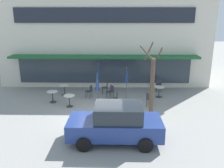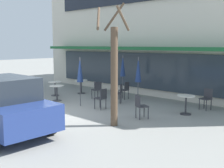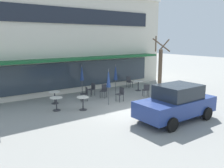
{
  "view_description": "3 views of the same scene",
  "coord_description": "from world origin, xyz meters",
  "px_view_note": "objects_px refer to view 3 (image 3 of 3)",
  "views": [
    {
      "loc": [
        0.89,
        -12.1,
        5.57
      ],
      "look_at": [
        0.64,
        3.14,
        1.1
      ],
      "focal_mm": 38.0,
      "sensor_mm": 36.0,
      "label": 1
    },
    {
      "loc": [
        9.27,
        -6.19,
        2.74
      ],
      "look_at": [
        0.32,
        3.25,
        0.91
      ],
      "focal_mm": 45.0,
      "sensor_mm": 36.0,
      "label": 2
    },
    {
      "loc": [
        -8.26,
        -9.59,
        3.99
      ],
      "look_at": [
        0.71,
        2.73,
        1.04
      ],
      "focal_mm": 38.0,
      "sensor_mm": 36.0,
      "label": 3
    }
  ],
  "objects_px": {
    "cafe_chair_2": "(121,93)",
    "cafe_chair_5": "(85,93)",
    "patio_umbrella_cream_folded": "(116,72)",
    "patio_umbrella_corner_open": "(108,78)",
    "cafe_table_streetside": "(55,95)",
    "cafe_table_by_tree": "(138,84)",
    "patio_umbrella_green_folded": "(82,73)",
    "cafe_chair_0": "(92,88)",
    "cafe_table_near_wall": "(56,102)",
    "street_tree": "(160,73)",
    "cafe_table_mid_patio": "(83,101)",
    "cafe_chair_1": "(104,90)",
    "cafe_chair_3": "(146,89)",
    "cafe_chair_4": "(129,81)",
    "parked_sedan": "(176,103)"
  },
  "relations": [
    {
      "from": "cafe_table_mid_patio",
      "to": "parked_sedan",
      "type": "xyz_separation_m",
      "value": [
        2.91,
        -4.15,
        0.36
      ]
    },
    {
      "from": "patio_umbrella_corner_open",
      "to": "cafe_chair_2",
      "type": "relative_size",
      "value": 2.47
    },
    {
      "from": "cafe_table_by_tree",
      "to": "patio_umbrella_corner_open",
      "type": "relative_size",
      "value": 0.35
    },
    {
      "from": "patio_umbrella_green_folded",
      "to": "cafe_chair_5",
      "type": "bearing_deg",
      "value": -111.92
    },
    {
      "from": "cafe_table_streetside",
      "to": "patio_umbrella_cream_folded",
      "type": "height_order",
      "value": "patio_umbrella_cream_folded"
    },
    {
      "from": "patio_umbrella_cream_folded",
      "to": "patio_umbrella_corner_open",
      "type": "relative_size",
      "value": 1.0
    },
    {
      "from": "cafe_table_mid_patio",
      "to": "cafe_chair_3",
      "type": "relative_size",
      "value": 0.85
    },
    {
      "from": "cafe_table_mid_patio",
      "to": "cafe_chair_4",
      "type": "distance_m",
      "value": 6.97
    },
    {
      "from": "cafe_chair_0",
      "to": "cafe_chair_4",
      "type": "height_order",
      "value": "same"
    },
    {
      "from": "cafe_chair_0",
      "to": "cafe_chair_5",
      "type": "height_order",
      "value": "same"
    },
    {
      "from": "cafe_table_by_tree",
      "to": "patio_umbrella_green_folded",
      "type": "relative_size",
      "value": 0.35
    },
    {
      "from": "patio_umbrella_green_folded",
      "to": "cafe_chair_0",
      "type": "bearing_deg",
      "value": -39.04
    },
    {
      "from": "cafe_chair_1",
      "to": "street_tree",
      "type": "bearing_deg",
      "value": -50.48
    },
    {
      "from": "cafe_table_by_tree",
      "to": "cafe_chair_2",
      "type": "bearing_deg",
      "value": -151.3
    },
    {
      "from": "cafe_chair_3",
      "to": "street_tree",
      "type": "xyz_separation_m",
      "value": [
        -0.12,
        -1.31,
        1.33
      ]
    },
    {
      "from": "cafe_chair_0",
      "to": "street_tree",
      "type": "distance_m",
      "value": 4.84
    },
    {
      "from": "cafe_table_streetside",
      "to": "cafe_chair_4",
      "type": "height_order",
      "value": "cafe_chair_4"
    },
    {
      "from": "cafe_chair_1",
      "to": "cafe_chair_5",
      "type": "bearing_deg",
      "value": -179.46
    },
    {
      "from": "cafe_chair_0",
      "to": "cafe_chair_2",
      "type": "xyz_separation_m",
      "value": [
        0.71,
        -2.34,
        0.0
      ]
    },
    {
      "from": "cafe_table_by_tree",
      "to": "cafe_chair_2",
      "type": "height_order",
      "value": "cafe_chair_2"
    },
    {
      "from": "patio_umbrella_cream_folded",
      "to": "street_tree",
      "type": "xyz_separation_m",
      "value": [
        1.29,
        -2.95,
        0.22
      ]
    },
    {
      "from": "patio_umbrella_corner_open",
      "to": "street_tree",
      "type": "distance_m",
      "value": 3.37
    },
    {
      "from": "cafe_chair_1",
      "to": "cafe_chair_2",
      "type": "distance_m",
      "value": 1.48
    },
    {
      "from": "cafe_table_streetside",
      "to": "cafe_chair_2",
      "type": "bearing_deg",
      "value": -28.23
    },
    {
      "from": "cafe_table_streetside",
      "to": "cafe_chair_3",
      "type": "height_order",
      "value": "cafe_chair_3"
    },
    {
      "from": "cafe_table_by_tree",
      "to": "cafe_chair_5",
      "type": "bearing_deg",
      "value": -177.14
    },
    {
      "from": "cafe_table_near_wall",
      "to": "patio_umbrella_green_folded",
      "type": "distance_m",
      "value": 3.83
    },
    {
      "from": "cafe_table_by_tree",
      "to": "patio_umbrella_green_folded",
      "type": "distance_m",
      "value": 4.58
    },
    {
      "from": "cafe_chair_1",
      "to": "patio_umbrella_green_folded",
      "type": "bearing_deg",
      "value": 124.88
    },
    {
      "from": "cafe_chair_0",
      "to": "patio_umbrella_green_folded",
      "type": "bearing_deg",
      "value": 140.96
    },
    {
      "from": "patio_umbrella_cream_folded",
      "to": "patio_umbrella_corner_open",
      "type": "xyz_separation_m",
      "value": [
        -1.86,
        -1.78,
        0.0
      ]
    },
    {
      "from": "cafe_table_mid_patio",
      "to": "cafe_chair_2",
      "type": "xyz_separation_m",
      "value": [
        2.88,
        0.25,
        0.01
      ]
    },
    {
      "from": "cafe_chair_2",
      "to": "cafe_chair_5",
      "type": "relative_size",
      "value": 1.0
    },
    {
      "from": "cafe_chair_0",
      "to": "cafe_table_near_wall",
      "type": "bearing_deg",
      "value": -152.18
    },
    {
      "from": "cafe_chair_3",
      "to": "street_tree",
      "type": "height_order",
      "value": "street_tree"
    },
    {
      "from": "cafe_table_mid_patio",
      "to": "cafe_table_near_wall",
      "type": "bearing_deg",
      "value": 148.37
    },
    {
      "from": "cafe_chair_2",
      "to": "cafe_chair_4",
      "type": "relative_size",
      "value": 1.0
    },
    {
      "from": "cafe_table_streetside",
      "to": "cafe_chair_5",
      "type": "xyz_separation_m",
      "value": [
        1.84,
        -0.53,
        0.01
      ]
    },
    {
      "from": "cafe_chair_4",
      "to": "parked_sedan",
      "type": "xyz_separation_m",
      "value": [
        -3.25,
        -7.41,
        0.35
      ]
    },
    {
      "from": "patio_umbrella_green_folded",
      "to": "street_tree",
      "type": "relative_size",
      "value": 0.53
    },
    {
      "from": "patio_umbrella_cream_folded",
      "to": "patio_umbrella_corner_open",
      "type": "distance_m",
      "value": 2.57
    },
    {
      "from": "patio_umbrella_green_folded",
      "to": "cafe_chair_2",
      "type": "height_order",
      "value": "patio_umbrella_green_folded"
    },
    {
      "from": "cafe_table_near_wall",
      "to": "cafe_chair_2",
      "type": "relative_size",
      "value": 0.85
    },
    {
      "from": "patio_umbrella_corner_open",
      "to": "cafe_chair_1",
      "type": "bearing_deg",
      "value": 64.68
    },
    {
      "from": "patio_umbrella_green_folded",
      "to": "cafe_chair_4",
      "type": "height_order",
      "value": "patio_umbrella_green_folded"
    },
    {
      "from": "cafe_table_streetside",
      "to": "street_tree",
      "type": "bearing_deg",
      "value": -30.7
    },
    {
      "from": "cafe_chair_3",
      "to": "cafe_chair_5",
      "type": "xyz_separation_m",
      "value": [
        -3.95,
        1.53,
        0.0
      ]
    },
    {
      "from": "patio_umbrella_corner_open",
      "to": "cafe_chair_1",
      "type": "xyz_separation_m",
      "value": [
        0.79,
        1.68,
        -1.1
      ]
    },
    {
      "from": "cafe_table_streetside",
      "to": "cafe_chair_5",
      "type": "relative_size",
      "value": 0.85
    },
    {
      "from": "cafe_chair_5",
      "to": "cafe_table_mid_patio",
      "type": "bearing_deg",
      "value": -123.0
    }
  ]
}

